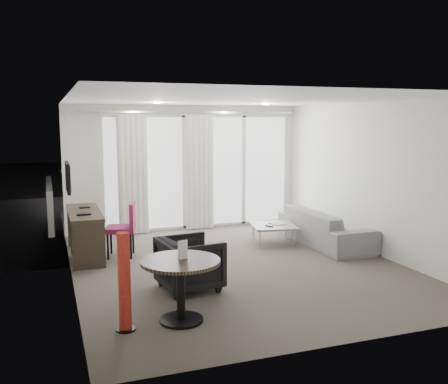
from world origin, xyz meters
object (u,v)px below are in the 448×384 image
object	(u,v)px
red_lamp	(124,282)
tub_armchair	(190,263)
coffee_table	(274,234)
rattan_chair_a	(187,196)
round_table	(181,291)
desk	(85,234)
rattan_chair_b	(227,193)
sofa	(325,227)
desk_chair	(120,230)

from	to	relation	value
red_lamp	tub_armchair	distance (m)	1.50
coffee_table	rattan_chair_a	size ratio (longest dim) A/B	1.01
round_table	tub_armchair	distance (m)	1.10
desk	rattan_chair_b	xyz separation A→B (m)	(3.92, 3.79, -0.02)
tub_armchair	rattan_chair_a	distance (m)	5.78
sofa	desk_chair	bearing A→B (deg)	83.57
rattan_chair_a	rattan_chair_b	xyz separation A→B (m)	(1.19, 0.39, -0.02)
desk	coffee_table	distance (m)	3.40
sofa	coffee_table	bearing A→B (deg)	68.42
desk_chair	sofa	bearing A→B (deg)	8.64
desk	round_table	bearing A→B (deg)	-75.58
round_table	tub_armchair	xyz separation A→B (m)	(0.40, 1.03, -0.00)
desk_chair	coffee_table	xyz separation A→B (m)	(2.82, -0.07, -0.28)
coffee_table	desk_chair	bearing A→B (deg)	178.63
rattan_chair_b	desk	bearing A→B (deg)	-120.31
desk	coffee_table	xyz separation A→B (m)	(3.38, -0.26, -0.21)
red_lamp	rattan_chair_a	size ratio (longest dim) A/B	1.39
coffee_table	rattan_chair_a	distance (m)	3.73
red_lamp	coffee_table	xyz separation A→B (m)	(3.20, 2.99, -0.37)
desk_chair	coffee_table	distance (m)	2.83
red_lamp	desk	bearing A→B (deg)	93.24
red_lamp	sofa	bearing A→B (deg)	32.82
red_lamp	rattan_chair_b	bearing A→B (deg)	62.05
sofa	rattan_chair_b	distance (m)	4.41
desk_chair	coffee_table	bearing A→B (deg)	13.71
tub_armchair	sofa	distance (m)	3.43
round_table	sofa	xyz separation A→B (m)	(3.44, 2.60, -0.04)
desk	coffee_table	size ratio (longest dim) A/B	2.10
round_table	coffee_table	world-z (taller)	round_table
desk_chair	rattan_chair_a	world-z (taller)	desk_chair
desk_chair	tub_armchair	xyz separation A→B (m)	(0.65, -1.99, -0.10)
round_table	rattan_chair_b	bearing A→B (deg)	66.16
red_lamp	rattan_chair_a	xyz separation A→B (m)	(2.54, 6.65, -0.16)
sofa	rattan_chair_a	distance (m)	4.30
red_lamp	coffee_table	distance (m)	4.39
desk	tub_armchair	world-z (taller)	desk
tub_armchair	desk	bearing A→B (deg)	22.32
coffee_table	rattan_chair_a	xyz separation A→B (m)	(-0.66, 3.66, 0.22)
round_table	red_lamp	distance (m)	0.67
tub_armchair	rattan_chair_a	xyz separation A→B (m)	(1.50, 5.58, 0.03)
tub_armchair	rattan_chair_a	size ratio (longest dim) A/B	1.00
rattan_chair_a	coffee_table	bearing A→B (deg)	-93.33
round_table	rattan_chair_a	xyz separation A→B (m)	(1.90, 6.61, 0.03)
rattan_chair_b	tub_armchair	bearing A→B (deg)	-98.67
desk_chair	sofa	xyz separation A→B (m)	(3.70, -0.42, -0.14)
desk	red_lamp	size ratio (longest dim) A/B	1.51
coffee_table	sofa	bearing A→B (deg)	-21.58
desk_chair	rattan_chair_b	world-z (taller)	desk_chair
sofa	tub_armchair	bearing A→B (deg)	117.22
round_table	sofa	size ratio (longest dim) A/B	0.41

